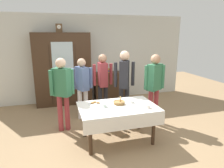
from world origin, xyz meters
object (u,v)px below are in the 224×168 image
at_px(spoon_near_left, 136,100).
at_px(person_near_right_end, 62,88).
at_px(mantel_clock, 59,28).
at_px(person_behind_table_right, 154,82).
at_px(book_stack, 109,70).
at_px(pastry_plate, 95,104).
at_px(bread_basket, 119,102).
at_px(tea_cup_near_right, 148,107).
at_px(person_behind_table_left, 124,79).
at_px(spoon_mid_right, 142,102).
at_px(person_beside_shelf, 103,79).
at_px(tea_cup_front_edge, 105,106).
at_px(dining_table, 118,112).
at_px(tea_cup_back_edge, 132,102).
at_px(bookshelf_low, 109,86).
at_px(person_by_cabinet, 82,83).
at_px(wall_cabinet, 63,69).

distance_m(spoon_near_left, person_near_right_end, 1.62).
relative_size(mantel_clock, person_behind_table_right, 0.14).
bearing_deg(book_stack, pastry_plate, -112.07).
xyz_separation_m(bread_basket, spoon_near_left, (0.44, 0.15, -0.03)).
height_order(tea_cup_near_right, person_behind_table_right, person_behind_table_right).
distance_m(mantel_clock, bread_basket, 3.05).
bearing_deg(person_behind_table_left, spoon_mid_right, -82.08).
bearing_deg(tea_cup_near_right, bread_basket, 140.38).
distance_m(book_stack, bread_basket, 2.56).
height_order(bread_basket, person_beside_shelf, person_beside_shelf).
relative_size(bread_basket, person_beside_shelf, 0.15).
height_order(book_stack, tea_cup_front_edge, book_stack).
height_order(dining_table, tea_cup_back_edge, tea_cup_back_edge).
xyz_separation_m(book_stack, spoon_near_left, (-0.05, -2.35, -0.23)).
bearing_deg(bookshelf_low, person_by_cabinet, -128.88).
bearing_deg(mantel_clock, bookshelf_low, 1.95).
distance_m(dining_table, tea_cup_back_edge, 0.38).
bearing_deg(spoon_mid_right, mantel_clock, 121.45).
xyz_separation_m(bookshelf_low, spoon_mid_right, (-0.00, -2.50, 0.29)).
height_order(tea_cup_back_edge, pastry_plate, tea_cup_back_edge).
bearing_deg(bookshelf_low, spoon_mid_right, -90.06).
distance_m(person_behind_table_left, person_by_cabinet, 1.05).
xyz_separation_m(person_behind_table_left, person_by_cabinet, (-0.96, 0.40, -0.13)).
distance_m(tea_cup_near_right, person_behind_table_right, 1.06).
height_order(person_behind_table_left, person_by_cabinet, person_behind_table_left).
xyz_separation_m(pastry_plate, person_near_right_end, (-0.61, 0.54, 0.24)).
relative_size(person_behind_table_left, person_beside_shelf, 1.07).
xyz_separation_m(bread_basket, person_by_cabinet, (-0.57, 1.18, 0.16)).
bearing_deg(dining_table, bread_basket, 64.93).
xyz_separation_m(mantel_clock, bookshelf_low, (1.50, 0.05, -1.82)).
xyz_separation_m(tea_cup_near_right, bread_basket, (-0.46, 0.38, 0.01)).
distance_m(wall_cabinet, person_by_cabinet, 1.34).
xyz_separation_m(spoon_near_left, person_by_cabinet, (-1.02, 1.02, 0.19)).
relative_size(mantel_clock, person_near_right_end, 0.15).
relative_size(tea_cup_back_edge, person_by_cabinet, 0.08).
distance_m(bread_basket, spoon_mid_right, 0.50).
relative_size(tea_cup_back_edge, spoon_near_left, 1.09).
xyz_separation_m(dining_table, tea_cup_back_edge, (0.33, 0.12, 0.13)).
relative_size(person_behind_table_right, person_behind_table_left, 0.96).
bearing_deg(bookshelf_low, person_behind_table_left, -93.69).
xyz_separation_m(tea_cup_back_edge, pastry_plate, (-0.74, 0.14, -0.02)).
distance_m(bread_basket, person_by_cabinet, 1.32).
bearing_deg(book_stack, wall_cabinet, -178.02).
relative_size(bookshelf_low, tea_cup_near_right, 7.54).
bearing_deg(dining_table, tea_cup_near_right, -25.19).
height_order(mantel_clock, spoon_near_left, mantel_clock).
xyz_separation_m(mantel_clock, person_beside_shelf, (0.98, -1.19, -1.29)).
xyz_separation_m(dining_table, mantel_clock, (-0.94, 2.59, 1.65)).
relative_size(tea_cup_front_edge, person_by_cabinet, 0.08).
distance_m(wall_cabinet, spoon_near_left, 2.72).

